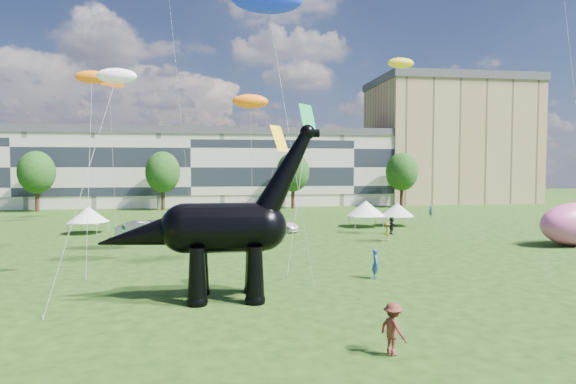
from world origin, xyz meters
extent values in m
plane|color=#16330C|center=(0.00, 0.00, 0.00)|extent=(220.00, 220.00, 0.00)
cube|color=beige|center=(-8.00, 62.00, 6.00)|extent=(78.00, 11.00, 12.00)
cube|color=tan|center=(40.00, 65.00, 11.00)|extent=(28.00, 18.00, 22.00)
cylinder|color=#382314|center=(-30.00, 53.00, 1.60)|extent=(0.56, 0.56, 3.20)
ellipsoid|color=#14380F|center=(-30.00, 53.00, 6.32)|extent=(5.20, 5.20, 6.24)
cylinder|color=#382314|center=(-12.00, 53.00, 1.60)|extent=(0.56, 0.56, 3.20)
ellipsoid|color=#14380F|center=(-12.00, 53.00, 6.32)|extent=(5.20, 5.20, 6.24)
cylinder|color=#382314|center=(8.00, 53.00, 1.60)|extent=(0.56, 0.56, 3.20)
ellipsoid|color=#14380F|center=(8.00, 53.00, 6.32)|extent=(5.20, 5.20, 6.24)
cylinder|color=#382314|center=(26.00, 53.00, 1.60)|extent=(0.56, 0.56, 3.20)
ellipsoid|color=#14380F|center=(26.00, 53.00, 6.32)|extent=(5.20, 5.20, 6.24)
cone|color=black|center=(-4.72, 1.04, 1.37)|extent=(0.98, 0.98, 2.74)
sphere|color=black|center=(-4.72, 1.04, 0.16)|extent=(1.01, 1.01, 1.01)
cone|color=black|center=(-4.65, 3.06, 1.37)|extent=(0.98, 0.98, 2.74)
sphere|color=black|center=(-4.65, 3.06, 0.16)|extent=(1.01, 1.01, 1.01)
cone|color=black|center=(-1.98, 0.95, 1.37)|extent=(0.98, 0.98, 2.74)
sphere|color=black|center=(-1.98, 0.95, 0.16)|extent=(1.01, 1.01, 1.01)
cone|color=black|center=(-1.91, 2.97, 1.37)|extent=(0.98, 0.98, 2.74)
sphere|color=black|center=(-1.91, 2.97, 0.16)|extent=(1.01, 1.01, 1.01)
cylinder|color=black|center=(-3.41, 2.01, 3.57)|extent=(3.92, 2.59, 2.47)
sphere|color=black|center=(-5.33, 2.07, 3.57)|extent=(2.47, 2.47, 2.47)
sphere|color=black|center=(-1.49, 1.94, 3.57)|extent=(2.38, 2.38, 2.38)
cone|color=black|center=(-0.37, 1.91, 6.22)|extent=(3.49, 1.48, 4.84)
sphere|color=black|center=(0.75, 1.87, 8.32)|extent=(0.77, 0.77, 0.77)
cylinder|color=black|center=(1.02, 1.86, 8.27)|extent=(0.65, 0.42, 0.40)
cone|color=black|center=(-7.21, 2.13, 3.26)|extent=(4.90, 2.08, 2.69)
imported|color=#BCBBC0|center=(-10.22, 26.63, 0.71)|extent=(2.66, 4.43, 1.41)
imported|color=slate|center=(-10.55, 23.57, 0.80)|extent=(4.87, 1.76, 1.60)
imported|color=white|center=(2.02, 26.04, 0.67)|extent=(5.33, 3.93, 1.35)
imported|color=#595960|center=(0.22, 21.11, 0.71)|extent=(2.57, 5.11, 1.42)
cube|color=silver|center=(16.08, 29.20, 1.06)|extent=(3.51, 3.51, 0.12)
cone|color=silver|center=(16.08, 29.20, 1.83)|extent=(4.45, 4.45, 1.44)
cylinder|color=#999999|center=(14.45, 28.22, 0.53)|extent=(0.06, 0.06, 1.06)
cylinder|color=#999999|center=(17.06, 27.56, 0.53)|extent=(0.06, 0.06, 1.06)
cylinder|color=#999999|center=(15.11, 30.83, 0.53)|extent=(0.06, 0.06, 1.06)
cylinder|color=#999999|center=(17.72, 30.17, 0.53)|extent=(0.06, 0.06, 1.06)
cube|color=white|center=(12.32, 28.82, 1.20)|extent=(3.46, 3.46, 0.13)
cone|color=white|center=(12.32, 28.82, 2.07)|extent=(4.38, 4.38, 1.63)
cylinder|color=#999999|center=(10.71, 27.39, 0.60)|extent=(0.07, 0.07, 1.20)
cylinder|color=#999999|center=(13.74, 27.20, 0.60)|extent=(0.07, 0.07, 1.20)
cylinder|color=#999999|center=(10.89, 30.43, 0.60)|extent=(0.07, 0.07, 1.20)
cylinder|color=#999999|center=(13.93, 30.24, 0.60)|extent=(0.07, 0.07, 1.20)
cube|color=silver|center=(-16.41, 27.70, 1.10)|extent=(3.50, 3.50, 0.12)
cone|color=silver|center=(-16.41, 27.70, 1.91)|extent=(4.43, 4.43, 1.50)
cylinder|color=#999999|center=(-18.04, 26.57, 0.55)|extent=(0.06, 0.06, 1.10)
cylinder|color=#999999|center=(-15.27, 26.07, 0.55)|extent=(0.06, 0.06, 1.10)
cylinder|color=#999999|center=(-17.54, 29.34, 0.55)|extent=(0.06, 0.06, 1.10)
cylinder|color=#999999|center=(-14.77, 28.83, 0.55)|extent=(0.06, 0.06, 1.10)
ellipsoid|color=#DD569A|center=(26.01, 14.24, 1.80)|extent=(7.84, 5.11, 3.61)
imported|color=#60306D|center=(-3.01, 26.86, 0.89)|extent=(0.70, 1.12, 1.78)
imported|color=#317A42|center=(-11.62, 19.83, 0.89)|extent=(1.04, 0.92, 1.78)
imported|color=black|center=(13.06, 22.79, 0.85)|extent=(0.56, 1.60, 1.71)
imported|color=#26478C|center=(5.45, 5.08, 0.88)|extent=(0.59, 0.73, 1.75)
imported|color=olive|center=(11.11, 18.79, 0.85)|extent=(0.92, 1.24, 1.71)
imported|color=maroon|center=(2.32, -6.09, 0.92)|extent=(1.09, 1.36, 1.84)
imported|color=#316E7C|center=(23.69, 37.03, 0.81)|extent=(0.59, 0.70, 1.63)
ellipsoid|color=orange|center=(-12.60, 14.59, 13.02)|extent=(2.37, 2.47, 0.92)
ellipsoid|color=yellow|center=(19.47, 37.31, 19.79)|extent=(3.32, 3.68, 1.34)
plane|color=green|center=(2.91, 13.15, 10.03)|extent=(2.05, 2.12, 2.33)
cube|color=#D04C0D|center=(-16.22, 37.39, 16.56)|extent=(3.17, 3.16, 1.23)
ellipsoid|color=orange|center=(-0.69, 22.85, 12.64)|extent=(3.55, 3.17, 1.29)
plane|color=yellow|center=(2.87, 29.70, 9.65)|extent=(2.73, 3.00, 2.82)
ellipsoid|color=white|center=(-8.99, 4.91, 11.42)|extent=(1.88, 2.25, 0.81)
camera|label=1|loc=(-3.71, -21.93, 6.58)|focal=30.00mm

